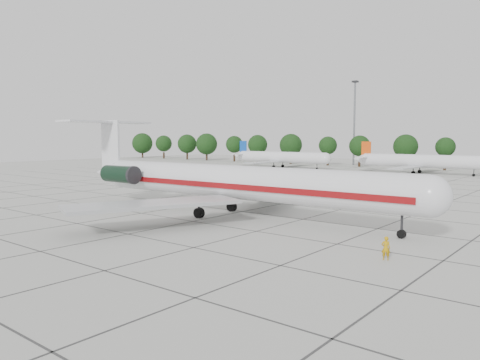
{
  "coord_description": "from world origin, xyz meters",
  "views": [
    {
      "loc": [
        32.86,
        -41.09,
        8.41
      ],
      "look_at": [
        -0.99,
        0.78,
        3.5
      ],
      "focal_mm": 35.0,
      "sensor_mm": 36.0,
      "label": 1
    }
  ],
  "objects_px": {
    "ground_crew": "(386,248)",
    "bg_airliner_c": "(420,161)",
    "floodlight_mast": "(354,118)",
    "main_airliner": "(221,181)",
    "bg_airliner_b": "(281,157)"
  },
  "relations": [
    {
      "from": "main_airliner",
      "to": "bg_airliner_b",
      "type": "distance_m",
      "value": 79.77
    },
    {
      "from": "main_airliner",
      "to": "bg_airliner_c",
      "type": "height_order",
      "value": "main_airliner"
    },
    {
      "from": "main_airliner",
      "to": "bg_airliner_b",
      "type": "xyz_separation_m",
      "value": [
        -39.07,
        69.54,
        -0.85
      ]
    },
    {
      "from": "ground_crew",
      "to": "bg_airliner_b",
      "type": "height_order",
      "value": "bg_airliner_b"
    },
    {
      "from": "main_airliner",
      "to": "ground_crew",
      "type": "distance_m",
      "value": 22.46
    },
    {
      "from": "main_airliner",
      "to": "bg_airliner_c",
      "type": "relative_size",
      "value": 1.61
    },
    {
      "from": "floodlight_mast",
      "to": "ground_crew",
      "type": "bearing_deg",
      "value": -63.57
    },
    {
      "from": "ground_crew",
      "to": "bg_airliner_c",
      "type": "xyz_separation_m",
      "value": [
        -23.27,
        79.0,
        2.08
      ]
    },
    {
      "from": "floodlight_mast",
      "to": "main_airliner",
      "type": "bearing_deg",
      "value": -72.72
    },
    {
      "from": "bg_airliner_c",
      "to": "floodlight_mast",
      "type": "bearing_deg",
      "value": 139.83
    },
    {
      "from": "bg_airliner_c",
      "to": "bg_airliner_b",
      "type": "bearing_deg",
      "value": -176.06
    },
    {
      "from": "ground_crew",
      "to": "bg_airliner_c",
      "type": "relative_size",
      "value": 0.06
    },
    {
      "from": "bg_airliner_b",
      "to": "floodlight_mast",
      "type": "xyz_separation_m",
      "value": [
        9.41,
        25.8,
        11.37
      ]
    },
    {
      "from": "main_airliner",
      "to": "floodlight_mast",
      "type": "height_order",
      "value": "floodlight_mast"
    },
    {
      "from": "ground_crew",
      "to": "bg_airliner_c",
      "type": "distance_m",
      "value": 82.38
    }
  ]
}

